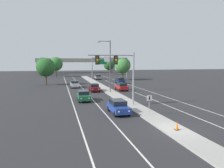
% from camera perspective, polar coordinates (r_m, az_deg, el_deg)
% --- Properties ---
extents(ground_plane, '(260.00, 260.00, 0.00)m').
position_cam_1_polar(ground_plane, '(20.52, 15.97, -11.62)').
color(ground_plane, '#28282B').
extents(median_island, '(2.40, 110.00, 0.15)m').
position_cam_1_polar(median_island, '(36.79, 1.94, -3.48)').
color(median_island, '#9E9B93').
rests_on(median_island, ground).
extents(lane_stripe_oncoming_center, '(0.14, 100.00, 0.01)m').
position_cam_1_polar(lane_stripe_oncoming_center, '(42.69, -6.72, -2.30)').
color(lane_stripe_oncoming_center, silver).
rests_on(lane_stripe_oncoming_center, ground).
extents(lane_stripe_receding_center, '(0.14, 100.00, 0.01)m').
position_cam_1_polar(lane_stripe_receding_center, '(44.80, 5.30, -1.89)').
color(lane_stripe_receding_center, silver).
rests_on(lane_stripe_receding_center, ground).
extents(edge_stripe_left, '(0.14, 100.00, 0.01)m').
position_cam_1_polar(edge_stripe_left, '(42.41, -11.15, -2.42)').
color(edge_stripe_left, silver).
rests_on(edge_stripe_left, ground).
extents(edge_stripe_right, '(0.14, 100.00, 0.01)m').
position_cam_1_polar(edge_stripe_right, '(45.98, 9.19, -1.74)').
color(edge_stripe_right, silver).
rests_on(edge_stripe_right, ground).
extents(overhead_signal_mast, '(6.39, 0.44, 7.20)m').
position_cam_1_polar(overhead_signal_mast, '(29.34, 1.98, 4.35)').
color(overhead_signal_mast, gray).
rests_on(overhead_signal_mast, median_island).
extents(median_sign_post, '(0.60, 0.10, 2.20)m').
position_cam_1_polar(median_sign_post, '(24.92, 9.77, -4.60)').
color(median_sign_post, gray).
rests_on(median_sign_post, median_island).
extents(street_lamp_median, '(2.58, 0.28, 10.00)m').
position_cam_1_polar(street_lamp_median, '(42.09, -0.79, 5.54)').
color(street_lamp_median, '#4C4C51').
rests_on(street_lamp_median, median_island).
extents(car_oncoming_blue, '(1.88, 4.49, 1.58)m').
position_cam_1_polar(car_oncoming_blue, '(25.70, 1.65, -5.93)').
color(car_oncoming_blue, navy).
rests_on(car_oncoming_blue, ground).
extents(car_oncoming_green, '(1.85, 4.48, 1.58)m').
position_cam_1_polar(car_oncoming_green, '(34.03, -7.51, -3.03)').
color(car_oncoming_green, '#195633').
rests_on(car_oncoming_green, ground).
extents(car_oncoming_darkred, '(1.87, 4.49, 1.58)m').
position_cam_1_polar(car_oncoming_darkred, '(44.45, -4.69, -0.89)').
color(car_oncoming_darkred, '#5B0F14').
rests_on(car_oncoming_darkred, ground).
extents(car_oncoming_silver, '(1.83, 4.48, 1.58)m').
position_cam_1_polar(car_oncoming_silver, '(51.45, -9.82, -0.02)').
color(car_oncoming_silver, '#B7B7BC').
rests_on(car_oncoming_silver, ground).
extents(car_receding_red, '(1.88, 4.49, 1.58)m').
position_cam_1_polar(car_receding_red, '(45.86, 2.49, -0.66)').
color(car_receding_red, maroon).
rests_on(car_receding_red, ground).
extents(car_receding_navy, '(1.91, 4.50, 1.58)m').
position_cam_1_polar(car_receding_navy, '(60.22, 2.17, 0.93)').
color(car_receding_navy, '#141E4C').
rests_on(car_receding_navy, ground).
extents(car_receding_grey, '(1.84, 4.48, 1.58)m').
position_cam_1_polar(car_receding_grey, '(73.78, -3.78, 1.85)').
color(car_receding_grey, slate).
rests_on(car_receding_grey, ground).
extents(traffic_cone_median_nose, '(0.36, 0.36, 0.74)m').
position_cam_1_polar(traffic_cone_median_nose, '(20.08, 16.74, -10.52)').
color(traffic_cone_median_nose, black).
rests_on(traffic_cone_median_nose, median_island).
extents(highway_sign_gantry, '(13.28, 0.42, 7.50)m').
position_cam_1_polar(highway_sign_gantry, '(78.88, -0.56, 6.02)').
color(highway_sign_gantry, gray).
rests_on(highway_sign_gantry, ground).
extents(overpass_bridge, '(42.40, 6.40, 7.65)m').
position_cam_1_polar(overpass_bridge, '(116.93, -9.00, 5.75)').
color(overpass_bridge, gray).
rests_on(overpass_bridge, ground).
extents(tree_far_right_a, '(4.84, 4.84, 7.00)m').
position_cam_1_polar(tree_far_right_a, '(70.60, 2.82, 4.72)').
color(tree_far_right_a, '#4C3823').
rests_on(tree_far_right_a, ground).
extents(tree_far_left_b, '(4.85, 4.85, 7.02)m').
position_cam_1_polar(tree_far_left_b, '(58.46, -17.04, 4.21)').
color(tree_far_left_b, '#4C3823').
rests_on(tree_far_left_b, ground).
extents(tree_far_right_b, '(5.06, 5.06, 7.32)m').
position_cam_1_polar(tree_far_right_b, '(71.95, 2.89, 4.91)').
color(tree_far_right_b, '#4C3823').
rests_on(tree_far_right_b, ground).
extents(tree_far_right_c, '(4.75, 4.75, 6.88)m').
position_cam_1_polar(tree_far_right_c, '(99.55, -0.83, 5.05)').
color(tree_far_right_c, '#4C3823').
rests_on(tree_far_right_c, ground).
extents(tree_far_left_a, '(5.40, 5.40, 7.82)m').
position_cam_1_polar(tree_far_left_a, '(87.88, -14.58, 5.14)').
color(tree_far_left_a, '#4C3823').
rests_on(tree_far_left_a, ground).
extents(tree_far_left_c, '(5.41, 5.41, 7.82)m').
position_cam_1_polar(tree_far_left_c, '(98.91, -17.80, 5.12)').
color(tree_far_left_c, '#4C3823').
rests_on(tree_far_left_c, ground).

